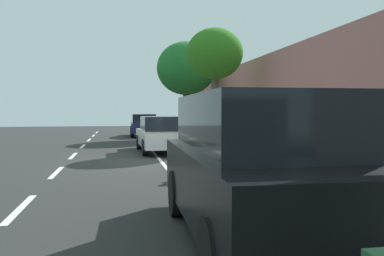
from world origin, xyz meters
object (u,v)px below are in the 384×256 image
(parked_sedan_white_mid, at_px, (161,134))
(cyclist_with_backpack, at_px, (216,136))
(pedestrian_on_phone, at_px, (212,124))
(parked_suv_black_second, at_px, (254,166))
(street_tree_mid_block, at_px, (215,55))
(street_tree_far_end, at_px, (186,69))
(parked_sedan_dark_blue_far, at_px, (144,125))
(bicycle_at_curb, at_px, (205,159))

(parked_sedan_white_mid, distance_m, cyclist_with_backpack, 6.21)
(cyclist_with_backpack, height_order, pedestrian_on_phone, cyclist_with_backpack)
(parked_suv_black_second, height_order, street_tree_mid_block, street_tree_mid_block)
(street_tree_mid_block, relative_size, street_tree_far_end, 0.89)
(parked_sedan_white_mid, height_order, pedestrian_on_phone, pedestrian_on_phone)
(parked_sedan_dark_blue_far, height_order, cyclist_with_backpack, cyclist_with_backpack)
(bicycle_at_curb, xyz_separation_m, street_tree_far_end, (1.83, 13.87, 4.05))
(street_tree_mid_block, bearing_deg, pedestrian_on_phone, 77.65)
(parked_suv_black_second, xyz_separation_m, street_tree_mid_block, (2.47, 12.32, 3.26))
(street_tree_far_end, bearing_deg, street_tree_mid_block, -90.00)
(cyclist_with_backpack, bearing_deg, street_tree_mid_block, 76.52)
(street_tree_far_end, bearing_deg, parked_sedan_dark_blue_far, 138.49)
(parked_sedan_dark_blue_far, distance_m, street_tree_mid_block, 10.77)
(parked_sedan_white_mid, height_order, street_tree_mid_block, street_tree_mid_block)
(parked_sedan_dark_blue_far, relative_size, street_tree_far_end, 0.74)
(cyclist_with_backpack, bearing_deg, parked_suv_black_second, -98.73)
(bicycle_at_curb, height_order, street_tree_mid_block, street_tree_mid_block)
(bicycle_at_curb, height_order, street_tree_far_end, street_tree_far_end)
(street_tree_mid_block, height_order, street_tree_far_end, street_tree_far_end)
(parked_suv_black_second, height_order, bicycle_at_curb, parked_suv_black_second)
(street_tree_far_end, distance_m, pedestrian_on_phone, 4.77)
(parked_sedan_white_mid, height_order, cyclist_with_backpack, cyclist_with_backpack)
(parked_sedan_dark_blue_far, height_order, pedestrian_on_phone, pedestrian_on_phone)
(parked_sedan_white_mid, relative_size, bicycle_at_curb, 3.36)
(street_tree_mid_block, bearing_deg, street_tree_far_end, 90.00)
(bicycle_at_curb, relative_size, cyclist_with_backpack, 0.77)
(cyclist_with_backpack, bearing_deg, street_tree_far_end, 83.56)
(parked_sedan_dark_blue_far, bearing_deg, street_tree_mid_block, -75.33)
(parked_sedan_white_mid, relative_size, parked_sedan_dark_blue_far, 1.00)
(street_tree_far_end, relative_size, pedestrian_on_phone, 3.87)
(bicycle_at_curb, bearing_deg, parked_sedan_dark_blue_far, 92.67)
(bicycle_at_curb, bearing_deg, cyclist_with_backpack, -63.70)
(cyclist_with_backpack, bearing_deg, parked_sedan_dark_blue_far, 93.33)
(parked_sedan_white_mid, xyz_separation_m, parked_sedan_dark_blue_far, (-0.07, 10.44, 0.00))
(parked_sedan_dark_blue_far, distance_m, bicycle_at_curb, 16.17)
(bicycle_at_curb, distance_m, pedestrian_on_phone, 11.06)
(pedestrian_on_phone, bearing_deg, parked_sedan_dark_blue_far, 122.93)
(street_tree_mid_block, distance_m, street_tree_far_end, 7.57)
(parked_suv_black_second, bearing_deg, cyclist_with_backpack, 81.27)
(street_tree_far_end, bearing_deg, parked_sedan_white_mid, -107.10)
(parked_suv_black_second, bearing_deg, parked_sedan_dark_blue_far, 90.27)
(parked_sedan_white_mid, relative_size, cyclist_with_backpack, 2.57)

